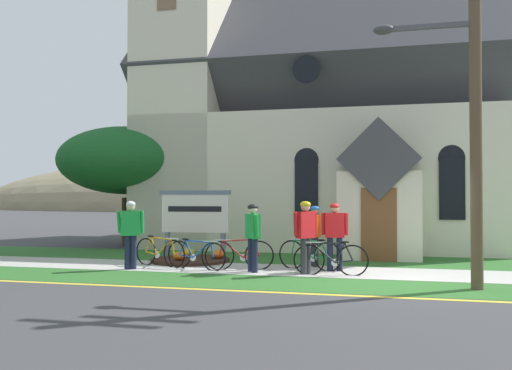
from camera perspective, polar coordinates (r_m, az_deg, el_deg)
ground at (r=16.12m, az=13.62°, el=-7.84°), size 140.00×140.00×0.00m
sidewalk_slab at (r=13.65m, az=3.09°, el=-9.06°), size 32.00×2.09×0.01m
grass_verge at (r=11.70m, az=1.30°, el=-10.38°), size 32.00×1.93×0.01m
church_lawn at (r=16.11m, az=4.70°, el=-7.86°), size 24.00×2.94×0.01m
curb_paint_stripe at (r=10.63m, az=0.01°, el=-11.31°), size 28.00×0.16×0.01m
church_building at (r=21.91m, az=5.83°, el=6.19°), size 13.31×10.99×13.03m
church_sign at (r=15.70m, az=-6.53°, el=-3.09°), size 2.14×0.21×2.04m
flower_bed at (r=15.43m, az=-6.95°, el=-7.87°), size 2.23×2.23×0.34m
bicycle_red at (r=13.68m, az=-1.75°, el=-7.43°), size 1.70×0.55×0.84m
bicycle_silver at (r=13.82m, az=-6.44°, el=-7.39°), size 1.74×0.53×0.80m
bicycle_black at (r=13.70m, az=5.76°, el=-7.42°), size 1.69×0.61×0.81m
bicycle_white at (r=12.83m, az=8.02°, el=-7.83°), size 1.76×0.20×0.83m
bicycle_green at (r=14.55m, az=-10.27°, el=-7.04°), size 1.69×0.70×0.83m
cyclist_in_yellow_jersey at (r=12.87m, az=5.31°, el=-4.91°), size 0.50×0.57×1.75m
cyclist_in_blue_jersey at (r=14.04m, az=-13.24°, el=-4.58°), size 0.66×0.37×1.75m
cyclist_in_red_jersey at (r=13.15m, az=-0.35°, el=-5.07°), size 0.45×0.64×1.68m
cyclist_in_white_jersey at (r=13.49m, az=8.40°, el=-4.89°), size 0.67×0.30×1.70m
cyclist_in_green_jersey at (r=14.26m, az=6.30°, el=-4.96°), size 0.36×0.65×1.61m
utility_pole at (r=11.85m, az=21.85°, el=10.79°), size 3.12×0.28×7.77m
roadside_conifer at (r=22.17m, az=25.12°, el=5.77°), size 3.98×3.98×7.30m
yard_deciduous_tree at (r=20.94m, az=-13.77°, el=2.52°), size 5.03×5.03×4.50m
distant_hill at (r=83.53m, az=3.97°, el=-2.51°), size 108.06×50.98×17.66m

